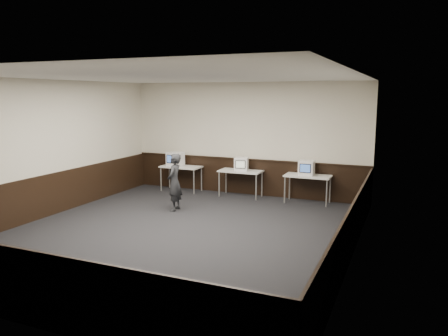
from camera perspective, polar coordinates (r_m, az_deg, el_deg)
The scene contains 18 objects.
floor at distance 9.25m, azimuth -5.94°, elevation -8.43°, with size 8.00×8.00×0.00m, color black.
ceiling at distance 8.80m, azimuth -6.30°, elevation 11.80°, with size 8.00×8.00×0.00m, color white.
back_wall at distance 12.50m, azimuth 2.87°, elevation 3.82°, with size 7.00×7.00×0.00m, color beige.
front_wall at distance 5.79m, azimuth -25.81°, elevation -3.84°, with size 7.00×7.00×0.00m, color beige.
left_wall at distance 11.01m, azimuth -22.24°, elevation 2.34°, with size 8.00×8.00×0.00m, color beige.
right_wall at distance 7.81m, azimuth 16.91°, elevation -0.04°, with size 8.00×8.00×0.00m, color beige.
wainscot_back at distance 12.64m, azimuth 2.79°, elevation -1.16°, with size 6.98×0.04×1.00m, color black.
wainscot_front at distance 6.14m, azimuth -24.90°, elevation -13.85°, with size 6.98×0.04×1.00m, color black.
wainscot_left at distance 11.18m, azimuth -21.81°, elevation -3.26°, with size 0.04×7.98×1.00m, color black.
wainscot_right at distance 8.07m, azimuth 16.39°, elevation -7.76°, with size 0.04×7.98×1.00m, color black.
wainscot_rail at distance 12.54m, azimuth 2.78°, elevation 1.16°, with size 6.98×0.06×0.04m, color black.
desk_left at distance 13.05m, azimuth -5.63°, elevation -0.06°, with size 1.20×0.60×0.75m.
desk_center at distance 12.26m, azimuth 2.18°, elevation -0.64°, with size 1.20×0.60×0.75m.
desk_right at distance 11.73m, azimuth 10.89°, elevation -1.27°, with size 1.20×0.60×0.75m.
emac_left at distance 13.10m, azimuth -6.38°, elevation 1.19°, with size 0.46×0.49×0.41m.
emac_center at distance 12.19m, azimuth 2.28°, elevation 0.53°, with size 0.45×0.46×0.37m.
emac_right at distance 11.68m, azimuth 10.73°, elevation 0.02°, with size 0.41×0.44×0.39m.
person at distance 10.85m, azimuth -6.49°, elevation -1.85°, with size 0.52×0.34×1.43m, color black.
Camera 1 is at (4.30, -7.67, 2.84)m, focal length 35.00 mm.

